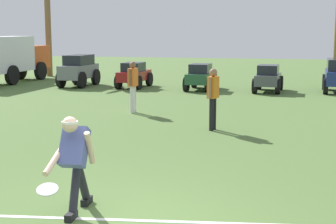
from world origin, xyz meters
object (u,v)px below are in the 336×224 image
object	(u,v)px
parked_car_slot_b	(134,75)
parked_car_slot_c	(201,76)
teammate_near_sideline	(213,93)
box_truck	(7,57)
palm_tree_far_left	(47,2)
parked_car_slot_d	(268,78)
parked_car_slot_a	(79,70)
teammate_deep	(133,82)
frisbee_thrower	(75,159)
frisbee_in_flight	(47,190)

from	to	relation	value
parked_car_slot_b	parked_car_slot_c	xyz separation A→B (m)	(3.00, -0.24, 0.00)
teammate_near_sideline	box_truck	bearing A→B (deg)	140.17
parked_car_slot_b	palm_tree_far_left	size ratio (longest dim) A/B	0.35
box_truck	parked_car_slot_d	bearing A→B (deg)	-2.85
teammate_near_sideline	parked_car_slot_a	world-z (taller)	teammate_near_sideline
teammate_deep	parked_car_slot_d	xyz separation A→B (m)	(3.80, 6.44, -0.38)
parked_car_slot_d	parked_car_slot_b	bearing A→B (deg)	177.29
teammate_near_sideline	parked_car_slot_a	bearing A→B (deg)	129.65
frisbee_thrower	parked_car_slot_a	size ratio (longest dim) A/B	0.58
parked_car_slot_a	box_truck	size ratio (longest dim) A/B	0.40
parked_car_slot_c	box_truck	xyz separation A→B (m)	(-9.31, 0.57, 0.67)
frisbee_in_flight	parked_car_slot_a	world-z (taller)	parked_car_slot_a
teammate_near_sideline	box_truck	xyz separation A→B (m)	(-11.07, 9.23, 0.29)
teammate_deep	box_truck	distance (m)	10.89
teammate_deep	parked_car_slot_c	world-z (taller)	teammate_deep
frisbee_in_flight	teammate_deep	xyz separation A→B (m)	(-1.62, 9.07, 0.45)
parked_car_slot_c	box_truck	world-z (taller)	box_truck
parked_car_slot_d	palm_tree_far_left	distance (m)	13.24
parked_car_slot_d	palm_tree_far_left	size ratio (longest dim) A/B	0.35
parked_car_slot_d	parked_car_slot_a	bearing A→B (deg)	178.55
frisbee_in_flight	teammate_deep	world-z (taller)	teammate_deep
teammate_near_sideline	teammate_deep	distance (m)	3.52
teammate_near_sideline	teammate_deep	bearing A→B (deg)	141.60
parked_car_slot_b	box_truck	distance (m)	6.35
teammate_near_sideline	parked_car_slot_a	size ratio (longest dim) A/B	0.66
parked_car_slot_a	parked_car_slot_c	distance (m)	5.57
teammate_deep	parked_car_slot_a	distance (m)	8.07
parked_car_slot_c	parked_car_slot_d	bearing A→B (deg)	-0.79
palm_tree_far_left	parked_car_slot_c	bearing A→B (deg)	-26.54
teammate_deep	parked_car_slot_a	bearing A→B (deg)	124.46
teammate_deep	parked_car_slot_b	bearing A→B (deg)	106.58
box_truck	teammate_near_sideline	bearing A→B (deg)	-39.83
frisbee_thrower	parked_car_slot_a	bearing A→B (deg)	112.65
frisbee_thrower	teammate_deep	size ratio (longest dim) A/B	0.89
parked_car_slot_d	box_truck	distance (m)	12.14
frisbee_in_flight	teammate_deep	bearing A→B (deg)	100.12
parked_car_slot_c	frisbee_in_flight	bearing A→B (deg)	-87.74
frisbee_thrower	box_truck	xyz separation A→B (m)	(-10.10, 15.63, 0.45)
teammate_near_sideline	palm_tree_far_left	world-z (taller)	palm_tree_far_left
parked_car_slot_a	parked_car_slot_d	world-z (taller)	parked_car_slot_a
teammate_near_sideline	parked_car_slot_d	distance (m)	8.70
frisbee_thrower	frisbee_in_flight	distance (m)	0.59
frisbee_thrower	parked_car_slot_b	world-z (taller)	frisbee_thrower
frisbee_thrower	palm_tree_far_left	xyz separation A→B (m)	(-9.92, 19.63, 3.21)
box_truck	parked_car_slot_c	bearing A→B (deg)	-3.47
parked_car_slot_a	parked_car_slot_b	bearing A→B (deg)	1.39
parked_car_slot_a	parked_car_slot_b	world-z (taller)	parked_car_slot_a
box_truck	palm_tree_far_left	xyz separation A→B (m)	(0.18, 4.00, 2.77)
box_truck	palm_tree_far_left	world-z (taller)	palm_tree_far_left
palm_tree_far_left	teammate_deep	bearing A→B (deg)	-53.64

